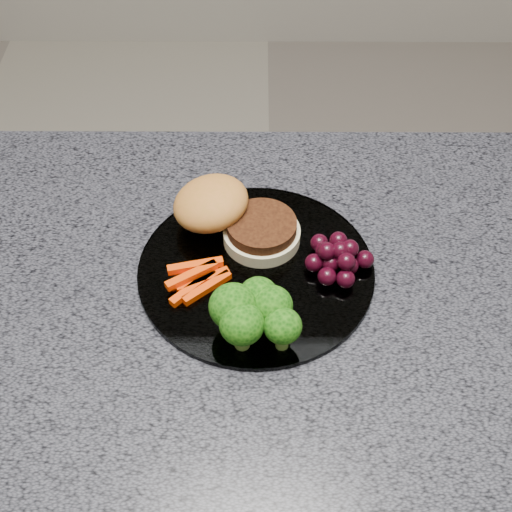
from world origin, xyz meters
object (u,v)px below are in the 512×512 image
(grape_bunch, at_px, (337,257))
(burger, at_px, (229,216))
(plate, at_px, (256,270))
(island_cabinet, at_px, (280,496))

(grape_bunch, bearing_deg, burger, 154.00)
(burger, bearing_deg, plate, -47.92)
(island_cabinet, distance_m, grape_bunch, 0.50)
(island_cabinet, xyz_separation_m, grape_bunch, (0.05, 0.06, 0.49))
(island_cabinet, relative_size, grape_bunch, 15.71)
(plate, relative_size, burger, 1.58)
(island_cabinet, bearing_deg, plate, 124.63)
(plate, bearing_deg, island_cabinet, -55.37)
(plate, relative_size, grape_bunch, 3.40)
(grape_bunch, bearing_deg, island_cabinet, -132.28)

